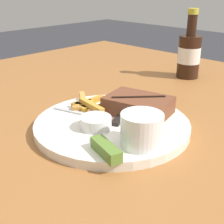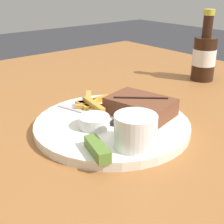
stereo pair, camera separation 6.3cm
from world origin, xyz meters
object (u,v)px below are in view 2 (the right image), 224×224
at_px(pickle_spear, 97,149).
at_px(dinner_plate, 112,125).
at_px(coleslaw_cup, 136,129).
at_px(fork_utensil, 80,111).
at_px(beer_bottle, 204,56).
at_px(knife_utensil, 126,113).
at_px(dipping_sauce_cup, 93,120).
at_px(steak_portion, 140,106).

bearing_deg(pickle_spear, dinner_plate, 129.80).
bearing_deg(coleslaw_cup, fork_utensil, 176.21).
height_order(pickle_spear, beer_bottle, beer_bottle).
distance_m(dinner_plate, fork_utensil, 0.09).
height_order(pickle_spear, fork_utensil, pickle_spear).
height_order(dinner_plate, beer_bottle, beer_bottle).
relative_size(knife_utensil, beer_bottle, 0.75).
height_order(dipping_sauce_cup, knife_utensil, dipping_sauce_cup).
distance_m(pickle_spear, fork_utensil, 0.19).
bearing_deg(dipping_sauce_cup, coleslaw_cup, 4.99).
bearing_deg(dinner_plate, beer_bottle, 101.47).
xyz_separation_m(dinner_plate, knife_utensil, (-0.01, 0.04, 0.01)).
bearing_deg(fork_utensil, pickle_spear, -41.58).
relative_size(coleslaw_cup, dipping_sauce_cup, 1.21).
relative_size(steak_portion, beer_bottle, 0.73).
xyz_separation_m(dinner_plate, coleslaw_cup, (0.11, -0.04, 0.04)).
bearing_deg(beer_bottle, fork_utensil, -89.17).
distance_m(dipping_sauce_cup, knife_utensil, 0.09).
xyz_separation_m(dipping_sauce_cup, fork_utensil, (-0.08, 0.02, -0.01)).
distance_m(dinner_plate, knife_utensil, 0.05).
distance_m(coleslaw_cup, knife_utensil, 0.14).
distance_m(knife_utensil, beer_bottle, 0.40).
height_order(steak_portion, beer_bottle, beer_bottle).
relative_size(dinner_plate, beer_bottle, 1.53).
bearing_deg(knife_utensil, steak_portion, -58.69).
distance_m(dinner_plate, steak_portion, 0.08).
distance_m(steak_portion, coleslaw_cup, 0.14).
height_order(steak_portion, dipping_sauce_cup, steak_portion).
xyz_separation_m(steak_portion, coleslaw_cup, (0.09, -0.11, 0.01)).
bearing_deg(dinner_plate, pickle_spear, -50.20).
height_order(dinner_plate, dipping_sauce_cup, dipping_sauce_cup).
height_order(coleslaw_cup, pickle_spear, coleslaw_cup).
distance_m(dipping_sauce_cup, fork_utensil, 0.08).
bearing_deg(dipping_sauce_cup, knife_utensil, 91.49).
bearing_deg(steak_portion, pickle_spear, -66.76).
bearing_deg(fork_utensil, beer_bottle, 74.73).
xyz_separation_m(dipping_sauce_cup, beer_bottle, (-0.08, 0.48, 0.04)).
xyz_separation_m(coleslaw_cup, knife_utensil, (-0.11, 0.08, -0.03)).
height_order(pickle_spear, knife_utensil, pickle_spear).
relative_size(fork_utensil, knife_utensil, 0.84).
relative_size(steak_portion, knife_utensil, 0.97).
xyz_separation_m(coleslaw_cup, pickle_spear, (-0.02, -0.07, -0.02)).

